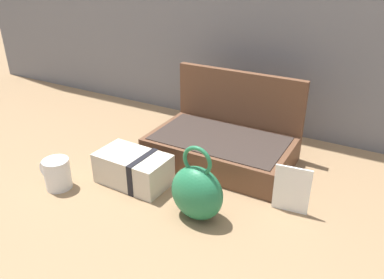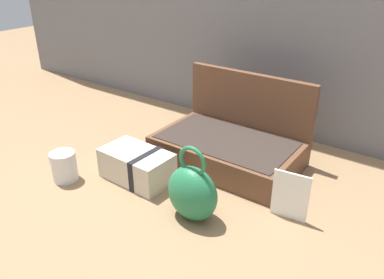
{
  "view_description": "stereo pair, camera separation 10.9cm",
  "coord_description": "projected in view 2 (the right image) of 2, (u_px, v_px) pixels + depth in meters",
  "views": [
    {
      "loc": [
        0.47,
        -0.87,
        0.67
      ],
      "look_at": [
        -0.01,
        -0.02,
        0.19
      ],
      "focal_mm": 35.69,
      "sensor_mm": 36.0,
      "label": 1
    },
    {
      "loc": [
        0.56,
        -0.82,
        0.67
      ],
      "look_at": [
        -0.01,
        -0.02,
        0.19
      ],
      "focal_mm": 35.69,
      "sensor_mm": 36.0,
      "label": 2
    }
  ],
  "objects": [
    {
      "name": "ground_plane",
      "position": [
        199.0,
        192.0,
        1.19
      ],
      "size": [
        6.0,
        6.0,
        0.0
      ],
      "primitive_type": "plane",
      "color": "#8C6D4C"
    },
    {
      "name": "open_suitcase",
      "position": [
        231.0,
        144.0,
        1.33
      ],
      "size": [
        0.48,
        0.31,
        0.29
      ],
      "color": "brown",
      "rests_on": "ground_plane"
    },
    {
      "name": "teal_pouch_handbag",
      "position": [
        192.0,
        192.0,
        1.04
      ],
      "size": [
        0.16,
        0.11,
        0.22
      ],
      "color": "#237247",
      "rests_on": "ground_plane"
    },
    {
      "name": "cream_toiletry_bag",
      "position": [
        138.0,
        166.0,
        1.23
      ],
      "size": [
        0.23,
        0.14,
        0.1
      ],
      "color": "beige",
      "rests_on": "ground_plane"
    },
    {
      "name": "coffee_mug",
      "position": [
        64.0,
        166.0,
        1.23
      ],
      "size": [
        0.12,
        0.08,
        0.1
      ],
      "color": "silver",
      "rests_on": "ground_plane"
    },
    {
      "name": "info_card_left",
      "position": [
        290.0,
        196.0,
        1.04
      ],
      "size": [
        0.1,
        0.02,
        0.14
      ],
      "primitive_type": "cube",
      "rotation": [
        0.0,
        0.0,
        0.12
      ],
      "color": "white",
      "rests_on": "ground_plane"
    }
  ]
}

